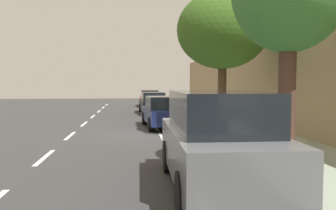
{
  "coord_description": "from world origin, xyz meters",
  "views": [
    {
      "loc": [
        -0.67,
        -14.66,
        2.15
      ],
      "look_at": [
        0.76,
        -1.0,
        1.3
      ],
      "focal_mm": 37.01,
      "sensor_mm": 36.0,
      "label": 1
    }
  ],
  "objects": [
    {
      "name": "street_tree_mid_block",
      "position": [
        3.08,
        -0.55,
        4.33
      ],
      "size": [
        3.78,
        3.78,
        5.79
      ],
      "color": "#473320",
      "rests_on": "sidewalk"
    },
    {
      "name": "parked_suv_grey_second",
      "position": [
        1.04,
        -7.86,
        1.03
      ],
      "size": [
        2.04,
        4.74,
        1.99
      ],
      "color": "slate",
      "rests_on": "ground"
    },
    {
      "name": "fire_hydrant",
      "position": [
        2.42,
        12.05,
        0.59
      ],
      "size": [
        0.22,
        0.22,
        0.84
      ],
      "color": "red",
      "rests_on": "sidewalk"
    },
    {
      "name": "parked_sedan_black_far",
      "position": [
        0.85,
        10.29,
        0.75
      ],
      "size": [
        1.97,
        4.46,
        1.52
      ],
      "color": "black",
      "rests_on": "ground"
    },
    {
      "name": "pedestrian_on_phone",
      "position": [
        4.36,
        3.94,
        1.12
      ],
      "size": [
        0.27,
        0.62,
        1.68
      ],
      "color": "black",
      "rests_on": "sidewalk"
    },
    {
      "name": "lane_stripe_centre",
      "position": [
        -3.21,
        -0.18,
        0.0
      ],
      "size": [
        0.14,
        44.2,
        0.01
      ],
      "color": "white",
      "rests_on": "ground"
    },
    {
      "name": "building_facade",
      "position": [
        5.82,
        0.0,
        2.16
      ],
      "size": [
        0.5,
        44.57,
        4.31
      ],
      "primitive_type": "cube",
      "color": "#9B815B",
      "rests_on": "ground"
    },
    {
      "name": "sidewalk",
      "position": [
        3.82,
        0.0,
        0.08
      ],
      "size": [
        3.5,
        44.57,
        0.17
      ],
      "primitive_type": "cube",
      "color": "#9EAA98",
      "rests_on": "ground"
    },
    {
      "name": "parked_sedan_dark_blue_mid",
      "position": [
        0.88,
        2.16,
        0.75
      ],
      "size": [
        2.07,
        4.51,
        1.52
      ],
      "color": "navy",
      "rests_on": "ground"
    },
    {
      "name": "curb_edge",
      "position": [
        1.99,
        0.0,
        0.08
      ],
      "size": [
        0.16,
        44.57,
        0.17
      ],
      "primitive_type": "cube",
      "color": "gray",
      "rests_on": "ground"
    },
    {
      "name": "lane_stripe_bike_edge",
      "position": [
        0.52,
        0.0,
        0.0
      ],
      "size": [
        0.12,
        44.57,
        0.01
      ],
      "primitive_type": "cube",
      "color": "white",
      "rests_on": "ground"
    },
    {
      "name": "cyclist_with_backpack",
      "position": [
        1.75,
        -2.61,
        1.0
      ],
      "size": [
        0.51,
        0.57,
        1.65
      ],
      "color": "#C6B284",
      "rests_on": "ground"
    },
    {
      "name": "bicycle_at_curb",
      "position": [
        1.53,
        -2.17,
        0.36
      ],
      "size": [
        1.68,
        0.52,
        0.73
      ],
      "color": "black",
      "rests_on": "ground"
    },
    {
      "name": "parked_sedan_red_farthest",
      "position": [
        1.0,
        17.94,
        0.75
      ],
      "size": [
        1.85,
        4.41,
        1.52
      ],
      "color": "maroon",
      "rests_on": "ground"
    },
    {
      "name": "ground",
      "position": [
        0.0,
        0.0,
        0.0
      ],
      "size": [
        71.31,
        71.31,
        0.0
      ],
      "primitive_type": "plane",
      "color": "#363636"
    }
  ]
}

